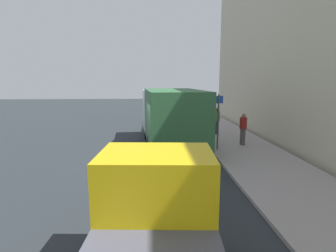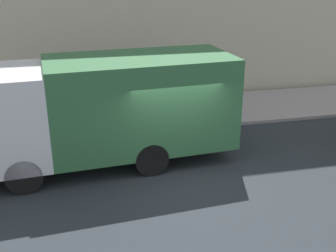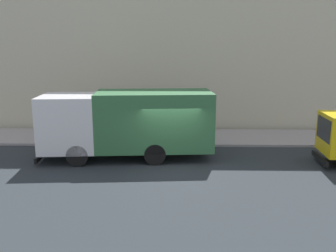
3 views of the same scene
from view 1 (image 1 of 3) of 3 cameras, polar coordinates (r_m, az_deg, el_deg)
name	(u,v)px [view 1 (image 1 of 3)]	position (r m, az deg, el deg)	size (l,w,h in m)	color
ground	(150,158)	(12.50, -3.87, -6.72)	(80.00, 80.00, 0.00)	#282D32
sidewalk	(252,155)	(13.33, 17.42, -5.84)	(3.63, 30.00, 0.12)	#9F9696
building_facade	(310,25)	(14.08, 28.03, 18.36)	(0.50, 30.00, 11.83)	beige
large_utility_truck	(170,115)	(14.15, 0.45, 2.37)	(3.11, 7.94, 3.08)	silver
small_flatbed_truck	(153,248)	(4.39, -3.18, -24.42)	(2.36, 4.96, 2.25)	yellow
pedestrian_walking	(243,128)	(14.75, 15.68, -0.50)	(0.39, 0.39, 1.69)	#4F484B
pedestrian_standing	(217,120)	(17.31, 10.40, 1.23)	(0.41, 0.41, 1.70)	#3E424B
traffic_cone_orange	(203,126)	(18.50, 7.39, -0.07)	(0.41, 0.41, 0.59)	orange
street_sign_post	(218,118)	(13.37, 10.63, 1.79)	(0.44, 0.08, 2.73)	#4C5156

